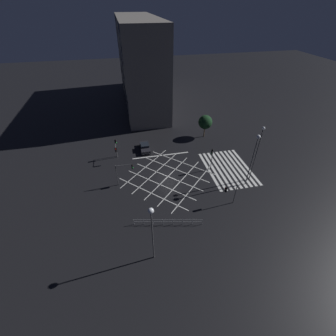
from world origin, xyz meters
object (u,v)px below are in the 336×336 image
traffic_light_sw_cross (230,191)px  traffic_light_ne_cross (116,145)px  traffic_light_median_south (212,155)px  waiting_car (145,147)px  street_lamp_far (258,146)px  traffic_light_ne_main (116,149)px  traffic_light_median_north (125,169)px  street_lamp_west (152,221)px  street_tree_near (205,122)px  street_lamp_east (255,148)px

traffic_light_sw_cross → traffic_light_ne_cross: size_ratio=0.90×
traffic_light_median_south → waiting_car: size_ratio=1.02×
street_lamp_far → traffic_light_ne_main: bearing=64.2°
traffic_light_ne_cross → traffic_light_median_north: (-8.34, -1.29, 0.11)m
street_lamp_west → waiting_car: bearing=-4.9°
traffic_light_ne_cross → traffic_light_median_south: bearing=-24.8°
traffic_light_median_north → waiting_car: (9.93, -4.36, -2.40)m
street_lamp_west → street_lamp_far: 21.64m
traffic_light_sw_cross → street_lamp_far: (4.60, -6.17, 4.10)m
street_tree_near → traffic_light_median_north: bearing=124.9°
traffic_light_median_south → street_lamp_east: (-5.01, -4.53, 4.02)m
traffic_light_median_south → street_lamp_east: 7.86m
traffic_light_sw_cross → street_lamp_east: size_ratio=0.39×
traffic_light_median_north → street_lamp_east: (-4.28, -19.69, 4.13)m
traffic_light_sw_cross → street_lamp_west: 14.58m
traffic_light_ne_cross → street_tree_near: size_ratio=0.81×
traffic_light_ne_cross → traffic_light_median_north: traffic_light_median_north is taller
traffic_light_sw_cross → street_lamp_far: size_ratio=0.37×
traffic_light_sw_cross → waiting_car: 20.73m
traffic_light_median_south → street_lamp_far: bearing=144.6°
street_lamp_east → traffic_light_median_south: bearing=42.1°
traffic_light_ne_main → waiting_car: size_ratio=0.80×
traffic_light_ne_main → street_tree_near: bearing=105.2°
traffic_light_ne_main → traffic_light_ne_cross: bearing=177.3°
traffic_light_median_south → traffic_light_ne_main: (6.66, 16.50, -0.60)m
street_tree_near → traffic_light_ne_main: bearing=105.2°
traffic_light_sw_cross → street_tree_near: 20.95m
traffic_light_sw_cross → waiting_car: (17.86, 10.33, -2.07)m
traffic_light_sw_cross → street_tree_near: street_tree_near is taller
traffic_light_ne_main → street_lamp_west: size_ratio=0.40×
traffic_light_median_south → street_lamp_west: street_lamp_west is taller
traffic_light_median_south → traffic_light_ne_main: traffic_light_median_south is taller
street_lamp_east → waiting_car: bearing=47.2°
traffic_light_median_south → street_lamp_west: size_ratio=0.51×
waiting_car → street_lamp_west: bearing=-4.9°
traffic_light_median_south → traffic_light_median_north: bearing=2.8°
street_lamp_west → street_lamp_far: street_lamp_far is taller
street_lamp_east → waiting_car: street_lamp_east is taller
street_lamp_west → street_lamp_far: bearing=-59.2°
traffic_light_median_north → street_lamp_west: size_ratio=0.47×
traffic_light_ne_main → street_lamp_west: (-21.79, -3.60, 4.16)m
traffic_light_ne_main → street_tree_near: street_tree_near is taller
traffic_light_sw_cross → street_lamp_east: (3.65, -5.00, 4.47)m
traffic_light_median_north → traffic_light_ne_cross: bearing=98.8°
traffic_light_sw_cross → waiting_car: size_ratio=0.85×
traffic_light_ne_cross → waiting_car: size_ratio=0.94×
traffic_light_median_south → street_lamp_far: street_lamp_far is taller
traffic_light_median_south → traffic_light_sw_cross: (-8.66, 0.47, -0.45)m
waiting_car → street_tree_near: bearing=101.4°
traffic_light_median_south → street_lamp_west: bearing=49.5°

